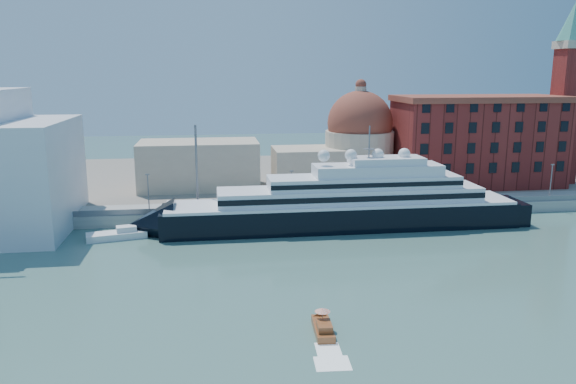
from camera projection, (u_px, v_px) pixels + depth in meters
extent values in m
plane|color=#38615B|center=(319.00, 268.00, 91.56)|extent=(400.00, 400.00, 0.00)
cube|color=gray|center=(290.00, 210.00, 124.21)|extent=(180.00, 10.00, 2.50)
cube|color=slate|center=(270.00, 177.00, 163.95)|extent=(260.00, 72.00, 2.00)
cube|color=slate|center=(293.00, 207.00, 119.46)|extent=(180.00, 0.10, 1.20)
cube|color=black|center=(341.00, 218.00, 114.60)|extent=(72.09, 11.09, 6.01)
cone|color=black|center=(151.00, 225.00, 109.49)|extent=(9.24, 11.09, 11.09)
cube|color=black|center=(506.00, 213.00, 119.50)|extent=(5.55, 10.17, 5.55)
cube|color=white|center=(341.00, 203.00, 113.92)|extent=(70.24, 11.28, 0.55)
cube|color=white|center=(350.00, 194.00, 113.82)|extent=(53.60, 9.24, 2.77)
cube|color=black|center=(356.00, 199.00, 109.34)|extent=(53.60, 0.15, 1.11)
cube|color=white|center=(364.00, 181.00, 113.64)|extent=(38.82, 8.32, 2.40)
cube|color=white|center=(377.00, 170.00, 113.53)|extent=(25.88, 7.39, 2.22)
cube|color=white|center=(386.00, 161.00, 113.39)|extent=(14.79, 6.47, 1.48)
cylinder|color=slate|center=(369.00, 142.00, 112.07)|extent=(0.28, 0.28, 6.47)
sphere|color=white|center=(324.00, 156.00, 111.37)|extent=(2.40, 2.40, 2.40)
sphere|color=white|center=(351.00, 155.00, 112.12)|extent=(2.40, 2.40, 2.40)
sphere|color=white|center=(378.00, 155.00, 112.87)|extent=(2.40, 2.40, 2.40)
sphere|color=white|center=(404.00, 154.00, 113.61)|extent=(2.40, 2.40, 2.40)
cube|color=white|center=(117.00, 236.00, 107.29)|extent=(11.65, 6.03, 1.48)
cube|color=white|center=(126.00, 229.00, 107.67)|extent=(4.12, 3.06, 1.11)
cube|color=brown|center=(323.00, 329.00, 68.85)|extent=(2.57, 6.63, 1.09)
cube|color=brown|center=(324.00, 326.00, 67.59)|extent=(1.90, 2.81, 0.87)
cylinder|color=slate|center=(322.00, 317.00, 69.09)|extent=(0.07, 0.07, 1.74)
cone|color=red|center=(323.00, 310.00, 68.88)|extent=(1.95, 1.95, 0.43)
cube|color=maroon|center=(477.00, 143.00, 146.16)|extent=(42.00, 18.00, 22.00)
cube|color=brown|center=(480.00, 99.00, 143.73)|extent=(43.00, 19.00, 1.50)
cube|color=maroon|center=(565.00, 117.00, 148.02)|extent=(6.00, 6.00, 35.00)
cube|color=beige|center=(572.00, 45.00, 144.11)|extent=(7.00, 7.00, 2.00)
cone|color=teal|center=(575.00, 21.00, 142.85)|extent=(8.40, 8.40, 10.00)
cylinder|color=beige|center=(359.00, 157.00, 148.77)|extent=(18.00, 18.00, 14.00)
sphere|color=brown|center=(360.00, 123.00, 146.87)|extent=(17.00, 17.00, 17.00)
cylinder|color=beige|center=(361.00, 92.00, 145.18)|extent=(3.00, 3.00, 3.00)
cube|color=beige|center=(308.00, 167.00, 145.37)|extent=(18.00, 14.00, 10.00)
cube|color=beige|center=(199.00, 165.00, 143.32)|extent=(30.00, 16.00, 12.00)
cylinder|color=slate|center=(148.00, 194.00, 116.15)|extent=(0.24, 0.24, 8.00)
cube|color=slate|center=(147.00, 174.00, 115.28)|extent=(0.80, 0.30, 0.25)
cylinder|color=slate|center=(292.00, 190.00, 120.19)|extent=(0.24, 0.24, 8.00)
cube|color=slate|center=(292.00, 171.00, 119.33)|extent=(0.80, 0.30, 0.25)
cylinder|color=slate|center=(425.00, 186.00, 124.24)|extent=(0.24, 0.24, 8.00)
cube|color=slate|center=(426.00, 168.00, 123.37)|extent=(0.80, 0.30, 0.25)
cylinder|color=slate|center=(551.00, 182.00, 128.28)|extent=(0.24, 0.24, 8.00)
cube|color=slate|center=(553.00, 165.00, 127.42)|extent=(0.80, 0.30, 0.25)
cylinder|color=slate|center=(197.00, 167.00, 118.38)|extent=(0.50, 0.50, 18.00)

